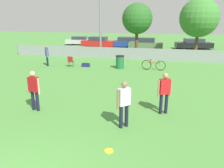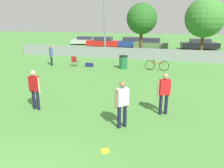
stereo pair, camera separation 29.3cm
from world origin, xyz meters
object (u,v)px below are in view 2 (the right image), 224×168
object	(u,v)px
tree_near_pole	(142,19)
parked_car_olive	(151,44)
frisbee_disc	(105,151)
bicycle_sideline	(157,65)
tree_far_right	(205,18)
parked_car_blue	(132,42)
light_pole	(105,5)
player_receiver_white	(122,101)
player_defender_red	(164,91)
gear_bag_sideline	(89,65)
player_thrower_red	(35,87)
parked_car_dark	(200,44)
spectator_in_blue	(51,54)
trash_bin	(123,62)
parked_car_silver	(85,41)
parked_car_red	(103,42)
folding_chair_sideline	(74,61)

from	to	relation	value
tree_near_pole	parked_car_olive	xyz separation A→B (m)	(0.43, 6.06, -3.04)
frisbee_disc	bicycle_sideline	distance (m)	11.21
tree_far_right	parked_car_blue	size ratio (longest dim) A/B	1.27
light_pole	frisbee_disc	xyz separation A→B (m)	(5.06, -16.18, -5.02)
player_receiver_white	frisbee_disc	xyz separation A→B (m)	(-0.14, -1.59, -0.97)
player_defender_red	gear_bag_sideline	size ratio (longest dim) A/B	2.77
player_thrower_red	player_receiver_white	bearing A→B (deg)	0.14
parked_car_dark	light_pole	bearing A→B (deg)	-147.79
spectator_in_blue	parked_car_olive	bearing A→B (deg)	-66.76
light_pole	trash_bin	size ratio (longest dim) A/B	8.32
bicycle_sideline	parked_car_silver	world-z (taller)	parked_car_silver
spectator_in_blue	player_thrower_red	bearing A→B (deg)	169.21
bicycle_sideline	player_receiver_white	bearing A→B (deg)	-90.22
bicycle_sideline	tree_far_right	bearing A→B (deg)	66.59
light_pole	trash_bin	distance (m)	7.44
parked_car_silver	parked_car_red	size ratio (longest dim) A/B	0.97
light_pole	parked_car_red	world-z (taller)	light_pole
tree_near_pole	parked_car_dark	xyz separation A→B (m)	(6.44, 8.10, -3.11)
player_thrower_red	player_defender_red	size ratio (longest dim) A/B	1.00
bicycle_sideline	trash_bin	distance (m)	2.59
player_defender_red	parked_car_red	bearing A→B (deg)	89.12
frisbee_disc	trash_bin	distance (m)	11.31
parked_car_blue	parked_car_dark	xyz separation A→B (m)	(8.81, 0.34, -0.03)
frisbee_disc	parked_car_silver	size ratio (longest dim) A/B	0.06
spectator_in_blue	parked_car_dark	size ratio (longest dim) A/B	0.35
player_receiver_white	parked_car_silver	distance (m)	27.31
folding_chair_sideline	trash_bin	size ratio (longest dim) A/B	0.83
bicycle_sideline	parked_car_olive	xyz separation A→B (m)	(-1.68, 11.87, 0.34)
frisbee_disc	player_defender_red	bearing A→B (deg)	64.73
light_pole	frisbee_disc	distance (m)	17.68
tree_far_right	player_thrower_red	size ratio (longest dim) A/B	3.44
parked_car_olive	parked_car_dark	size ratio (longest dim) A/B	0.89
tree_near_pole	player_defender_red	bearing A→B (deg)	-77.85
player_defender_red	trash_bin	xyz separation A→B (m)	(-3.46, 7.99, -0.47)
tree_far_right	frisbee_disc	size ratio (longest dim) A/B	21.61
tree_far_right	bicycle_sideline	size ratio (longest dim) A/B	3.25
trash_bin	parked_car_blue	size ratio (longest dim) A/B	0.22
parked_car_blue	tree_near_pole	bearing A→B (deg)	-76.35
parked_car_silver	parked_car_red	distance (m)	4.30
player_defender_red	bicycle_sideline	world-z (taller)	player_defender_red
player_thrower_red	player_receiver_white	world-z (taller)	same
light_pole	player_thrower_red	world-z (taller)	light_pole
player_thrower_red	parked_car_olive	bearing A→B (deg)	91.65
parked_car_red	parked_car_olive	distance (m)	6.77
frisbee_disc	bicycle_sideline	xyz separation A→B (m)	(0.60, 11.18, 0.37)
frisbee_disc	parked_car_olive	distance (m)	23.09
tree_far_right	player_thrower_red	world-z (taller)	tree_far_right
player_receiver_white	trash_bin	bearing A→B (deg)	58.87
trash_bin	tree_near_pole	bearing A→B (deg)	85.36
trash_bin	player_thrower_red	bearing A→B (deg)	-101.17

